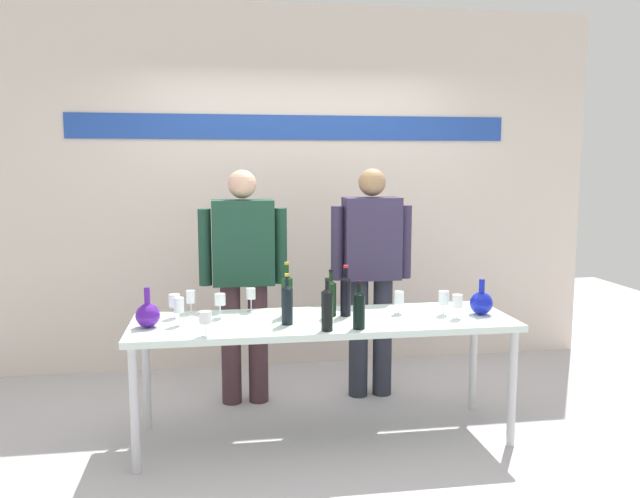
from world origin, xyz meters
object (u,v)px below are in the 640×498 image
Objects in this scene: decanter_blue_right at (481,303)px; wine_glass_right_2 at (457,302)px; wine_bottle_2 at (287,303)px; wine_glass_right_0 at (444,298)px; wine_bottle_3 at (346,294)px; wine_glass_left_1 at (179,306)px; wine_glass_left_5 at (251,294)px; wine_bottle_5 at (331,297)px; presenter_left at (244,271)px; wine_bottle_0 at (359,308)px; wine_glass_right_1 at (399,298)px; presenter_right at (371,268)px; wine_glass_left_0 at (220,300)px; display_table at (324,328)px; decanter_blue_left at (148,315)px; wine_bottle_1 at (287,294)px; wine_bottle_4 at (327,308)px; wine_glass_left_3 at (174,301)px; wine_glass_left_2 at (205,318)px; wine_glass_left_4 at (191,298)px.

decanter_blue_right is 1.51× the size of wine_glass_right_2.
wine_glass_right_0 is at bearing 4.88° from wine_bottle_2.
wine_bottle_3 reaches higher than wine_glass_left_1.
wine_bottle_3 is (-0.86, 0.10, 0.06)m from decanter_blue_right.
wine_glass_left_5 and wine_glass_right_0 have the same top height.
wine_bottle_5 is 0.78m from wine_glass_right_2.
presenter_left is 10.90× the size of wine_glass_right_0.
wine_bottle_0 is 1.95× the size of wine_glass_right_1.
presenter_right is at bearing 24.47° from wine_glass_left_5.
decanter_blue_right is 1.64m from wine_glass_left_0.
wine_bottle_0 is 0.33m from wine_bottle_3.
wine_glass_left_1 reaches higher than display_table.
presenter_right is 0.74m from wine_bottle_5.
decanter_blue_left is 1.23m from wine_bottle_0.
wine_bottle_3 is (0.36, -0.06, -0.01)m from wine_bottle_1.
decanter_blue_left is 1.81m from wine_glass_right_0.
wine_bottle_1 reaches higher than wine_glass_left_0.
wine_glass_right_0 is at bearing -13.42° from wine_glass_left_5.
wine_bottle_1 is at bearing 150.89° from display_table.
wine_bottle_1 is (-0.68, -0.56, -0.05)m from presenter_right.
wine_glass_right_0 is (1.81, 0.03, 0.03)m from decanter_blue_left.
wine_bottle_4 is at bearing -117.37° from wine_bottle_3.
presenter_right reaches higher than wine_glass_left_3.
presenter_right is 1.53m from wine_glass_left_2.
wine_glass_right_2 is (0.32, -0.18, 0.01)m from wine_glass_right_1.
wine_glass_left_1 is at bearing -120.04° from presenter_left.
display_table is at bearing -32.68° from wine_glass_left_5.
decanter_blue_right is at bearing 8.34° from wine_glass_left_2.
wine_glass_left_5 is at bearing 137.82° from wine_bottle_0.
presenter_right reaches higher than wine_bottle_1.
wine_glass_left_3 is 0.14m from wine_glass_left_4.
wine_glass_left_2 is at bearing -79.64° from wine_glass_left_4.
wine_bottle_2 is at bearing -150.34° from wine_bottle_5.
wine_bottle_4 is 0.73m from wine_glass_left_0.
wine_bottle_1 is (-1.22, 0.16, 0.07)m from decanter_blue_right.
wine_glass_right_1 is (0.93, -0.21, -0.01)m from wine_glass_left_5.
wine_glass_left_3 is (-1.07, 0.43, -0.02)m from wine_bottle_0.
wine_glass_left_4 is at bearing 170.37° from decanter_blue_right.
presenter_right reaches higher than wine_glass_left_5.
wine_glass_right_1 is (1.54, 0.11, 0.02)m from decanter_blue_left.
wine_glass_right_1 is (1.37, 0.09, -0.02)m from wine_glass_left_1.
wine_bottle_4 reaches higher than wine_glass_left_0.
wine_glass_right_1 is (0.71, -0.05, -0.04)m from wine_bottle_1.
wine_glass_left_0 is (-0.78, 0.07, -0.03)m from wine_bottle_3.
wine_glass_left_5 is (-0.40, 0.55, -0.02)m from wine_bottle_4.
wine_bottle_4 is (-1.03, -0.24, 0.06)m from decanter_blue_right.
wine_bottle_2 is at bearing -30.32° from wine_glass_left_0.
decanter_blue_left is at bearing 143.22° from wine_glass_left_2.
wine_glass_left_2 is 1.26m from wine_glass_right_1.
wine_bottle_2 is at bearing 178.86° from wine_glass_right_2.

